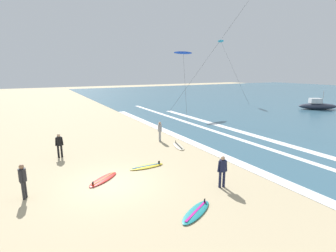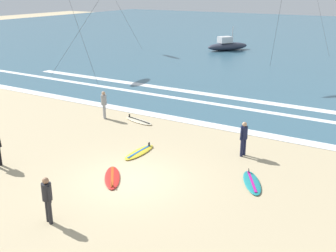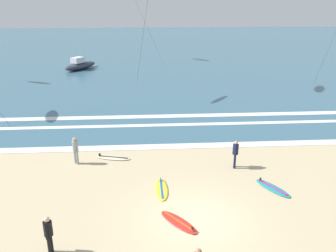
# 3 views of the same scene
# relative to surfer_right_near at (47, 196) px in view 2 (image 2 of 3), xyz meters

# --- Properties ---
(ground_plane) EXTENTS (160.00, 160.00, 0.00)m
(ground_plane) POSITION_rel_surfer_right_near_xyz_m (0.40, 3.81, -0.96)
(ground_plane) COLOR tan
(wave_foam_shoreline) EXTENTS (45.66, 0.82, 0.01)m
(wave_foam_shoreline) POSITION_rel_surfer_right_near_xyz_m (1.44, 11.56, -0.94)
(wave_foam_shoreline) COLOR white
(wave_foam_shoreline) RESTS_ON ocean_surface
(wave_foam_mid_break) EXTENTS (50.86, 0.55, 0.01)m
(wave_foam_mid_break) POSITION_rel_surfer_right_near_xyz_m (-0.38, 15.52, -0.94)
(wave_foam_mid_break) COLOR white
(wave_foam_mid_break) RESTS_ON ocean_surface
(wave_foam_outer_break) EXTENTS (36.56, 0.80, 0.01)m
(wave_foam_outer_break) POSITION_rel_surfer_right_near_xyz_m (-0.60, 17.54, -0.94)
(wave_foam_outer_break) COLOR white
(wave_foam_outer_break) RESTS_ON ocean_surface
(surfer_right_near) EXTENTS (0.51, 0.32, 1.60)m
(surfer_right_near) POSITION_rel_surfer_right_near_xyz_m (0.00, 0.00, 0.00)
(surfer_right_near) COLOR #232328
(surfer_right_near) RESTS_ON ground
(surfer_mid_group) EXTENTS (0.32, 0.51, 1.60)m
(surfer_mid_group) POSITION_rel_surfer_right_near_xyz_m (3.30, 8.45, 0.00)
(surfer_mid_group) COLOR #141938
(surfer_mid_group) RESTS_ON ground
(surfer_background_far) EXTENTS (0.45, 0.40, 1.60)m
(surfer_background_far) POSITION_rel_surfer_right_near_xyz_m (-5.53, 9.51, 0.00)
(surfer_background_far) COLOR gray
(surfer_background_far) RESTS_ON ground
(surfboard_foreground_flat) EXTENTS (0.62, 2.10, 0.25)m
(surfboard_foreground_flat) POSITION_rel_surfer_right_near_xyz_m (-0.86, 6.29, -0.91)
(surfboard_foreground_flat) COLOR yellow
(surfboard_foreground_flat) RESTS_ON ground
(surfboard_near_water) EXTENTS (2.18, 1.11, 0.25)m
(surfboard_near_water) POSITION_rel_surfer_right_near_xyz_m (-3.53, 10.07, -0.91)
(surfboard_near_water) COLOR beige
(surfboard_near_water) RESTS_ON ground
(surfboard_left_pile) EXTENTS (1.56, 2.12, 0.25)m
(surfboard_left_pile) POSITION_rel_surfer_right_near_xyz_m (4.64, 6.04, -0.91)
(surfboard_left_pile) COLOR teal
(surfboard_left_pile) RESTS_ON ground
(surfboard_right_spare) EXTENTS (1.76, 2.03, 0.25)m
(surfboard_right_spare) POSITION_rel_surfer_right_near_xyz_m (-0.27, 3.58, -0.91)
(surfboard_right_spare) COLOR red
(surfboard_right_spare) RESTS_ON ground
(offshore_boat) EXTENTS (4.33, 5.25, 2.70)m
(offshore_boat) POSITION_rel_surfer_right_near_xyz_m (-9.94, 37.24, -0.40)
(offshore_boat) COLOR #2D3342
(offshore_boat) RESTS_ON ground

